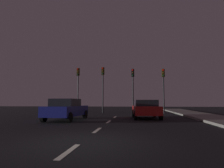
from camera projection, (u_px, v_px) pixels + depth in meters
name	position (u px, v px, depth m)	size (l,w,h in m)	color
ground_plane	(110.00, 121.00, 13.15)	(80.00, 80.00, 0.00)	black
lane_stripe_nearest	(69.00, 151.00, 5.05)	(0.16, 1.60, 0.01)	silver
lane_stripe_second	(97.00, 130.00, 8.80)	(0.16, 1.60, 0.01)	silver
lane_stripe_third	(109.00, 122.00, 12.56)	(0.16, 1.60, 0.01)	silver
lane_stripe_fourth	(115.00, 117.00, 16.32)	(0.16, 1.60, 0.01)	silver
traffic_signal_far_left	(78.00, 82.00, 22.83)	(0.32, 0.38, 5.26)	#2D2D30
traffic_signal_center_left	(103.00, 81.00, 22.48)	(0.32, 0.38, 5.31)	black
traffic_signal_center_right	(133.00, 82.00, 22.05)	(0.32, 0.38, 5.04)	black
traffic_signal_far_right	(163.00, 82.00, 21.64)	(0.32, 0.38, 4.97)	black
car_stopped_ahead	(146.00, 109.00, 15.12)	(2.22, 3.98, 1.43)	#B21919
car_adjacent_lane	(66.00, 109.00, 13.63)	(2.18, 4.26, 1.50)	navy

